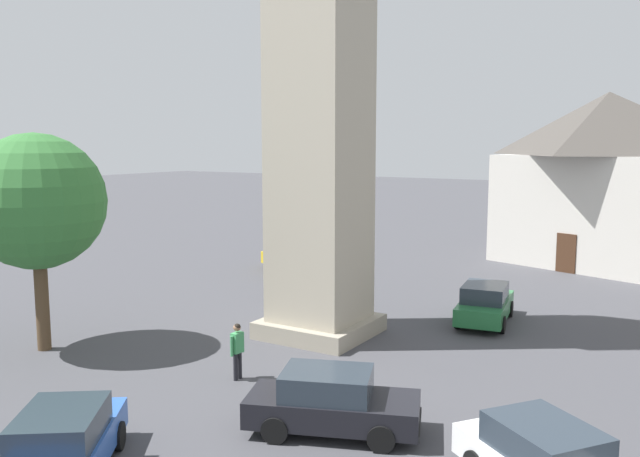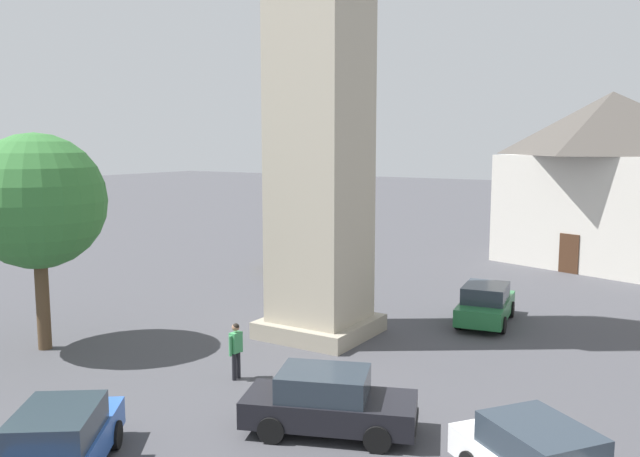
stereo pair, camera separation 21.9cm
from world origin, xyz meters
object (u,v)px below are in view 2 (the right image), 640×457
car_white_side (328,402)px  car_red_corner (486,304)px  car_silver_kerb (295,258)px  pedestrian (236,346)px  lamp_post (274,221)px  building_shop_left (608,177)px  car_blue_kerb (60,443)px  tree (37,202)px

car_white_side → car_red_corner: bearing=-0.8°
car_silver_kerb → car_white_side: size_ratio=1.00×
pedestrian → lamp_post: bearing=29.7°
car_red_corner → car_silver_kerb: bearing=69.1°
building_shop_left → lamp_post: 19.99m
building_shop_left → car_silver_kerb: bearing=128.9°
car_blue_kerb → car_red_corner: same height
car_white_side → building_shop_left: size_ratio=0.36×
car_red_corner → car_white_side: 11.41m
car_silver_kerb → pedestrian: bearing=-152.0°
pedestrian → building_shop_left: size_ratio=0.13×
car_red_corner → tree: (-10.98, 11.62, 4.22)m
pedestrian → tree: (-1.19, 7.32, 3.98)m
car_silver_kerb → tree: bearing=-178.9°
pedestrian → car_red_corner: bearing=-23.7°
building_shop_left → tree: bearing=153.2°
car_red_corner → lamp_post: size_ratio=0.84×
car_blue_kerb → car_red_corner: bearing=-13.1°
car_white_side → pedestrian: 4.46m
car_white_side → tree: size_ratio=0.62×
car_red_corner → car_white_side: same height
car_blue_kerb → lamp_post: (15.42, 5.71, 2.69)m
tree → car_white_side: bearing=-92.1°
tree → building_shop_left: bearing=-26.8°
car_blue_kerb → tree: tree is taller
car_silver_kerb → lamp_post: lamp_post is taller
pedestrian → tree: size_ratio=0.23×
car_silver_kerb → building_shop_left: size_ratio=0.36×
car_red_corner → lamp_post: 9.87m
building_shop_left → lamp_post: building_shop_left is taller
car_red_corner → tree: bearing=133.4°
pedestrian → car_white_side: bearing=-111.3°
car_red_corner → building_shop_left: building_shop_left is taller
building_shop_left → lamp_post: (-16.41, 11.32, -1.52)m
car_white_side → car_blue_kerb: bearing=143.0°
tree → lamp_post: size_ratio=1.40×
car_blue_kerb → building_shop_left: 32.59m
car_white_side → lamp_post: (10.65, 9.31, 2.69)m
car_white_side → lamp_post: 14.40m
pedestrian → lamp_post: lamp_post is taller
car_red_corner → car_blue_kerb: bearing=166.9°
car_silver_kerb → pedestrian: (-14.34, -7.62, 0.25)m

